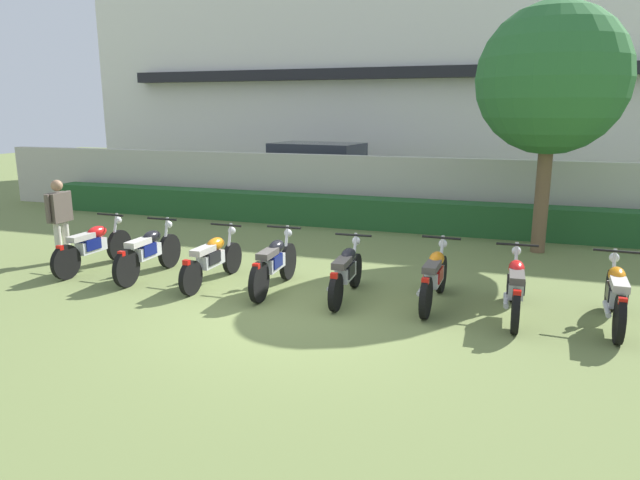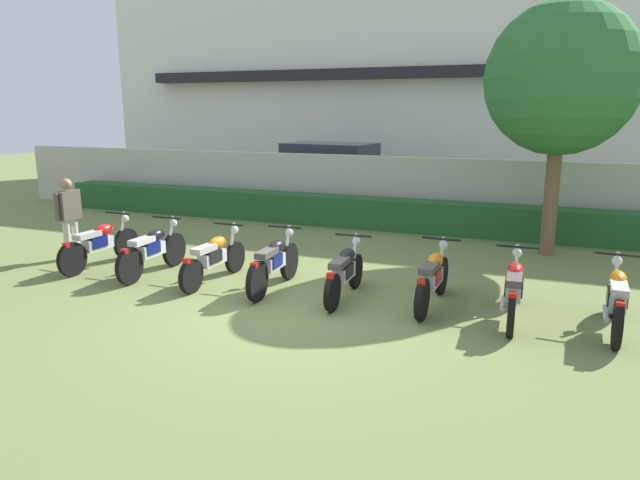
{
  "view_description": "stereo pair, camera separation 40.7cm",
  "coord_description": "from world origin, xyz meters",
  "px_view_note": "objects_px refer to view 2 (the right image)",
  "views": [
    {
      "loc": [
        2.95,
        -7.35,
        2.89
      ],
      "look_at": [
        0.0,
        1.28,
        0.81
      ],
      "focal_mm": 32.09,
      "sensor_mm": 36.0,
      "label": 1
    },
    {
      "loc": [
        3.33,
        -7.21,
        2.89
      ],
      "look_at": [
        0.0,
        1.28,
        0.81
      ],
      "focal_mm": 32.09,
      "sensor_mm": 36.0,
      "label": 2
    }
  ],
  "objects_px": {
    "motorcycle_in_row_0": "(100,244)",
    "motorcycle_in_row_5": "(433,277)",
    "parked_car": "(334,174)",
    "motorcycle_in_row_6": "(514,289)",
    "motorcycle_in_row_1": "(152,250)",
    "motorcycle_in_row_7": "(616,299)",
    "inspector_person": "(69,212)",
    "motorcycle_in_row_4": "(344,272)",
    "tree_near_inspector": "(562,79)",
    "motorcycle_in_row_3": "(274,262)",
    "motorcycle_in_row_2": "(214,257)"
  },
  "relations": [
    {
      "from": "inspector_person",
      "to": "motorcycle_in_row_1",
      "type": "bearing_deg",
      "value": -8.83
    },
    {
      "from": "motorcycle_in_row_0",
      "to": "motorcycle_in_row_1",
      "type": "distance_m",
      "value": 1.24
    },
    {
      "from": "motorcycle_in_row_0",
      "to": "motorcycle_in_row_6",
      "type": "distance_m",
      "value": 7.38
    },
    {
      "from": "motorcycle_in_row_3",
      "to": "motorcycle_in_row_2",
      "type": "bearing_deg",
      "value": 88.38
    },
    {
      "from": "motorcycle_in_row_0",
      "to": "motorcycle_in_row_4",
      "type": "height_order",
      "value": "motorcycle_in_row_0"
    },
    {
      "from": "motorcycle_in_row_2",
      "to": "motorcycle_in_row_6",
      "type": "bearing_deg",
      "value": -88.43
    },
    {
      "from": "motorcycle_in_row_5",
      "to": "motorcycle_in_row_3",
      "type": "bearing_deg",
      "value": 95.13
    },
    {
      "from": "tree_near_inspector",
      "to": "motorcycle_in_row_0",
      "type": "distance_m",
      "value": 9.33
    },
    {
      "from": "motorcycle_in_row_1",
      "to": "motorcycle_in_row_6",
      "type": "xyz_separation_m",
      "value": [
        6.13,
        -0.0,
        -0.01
      ]
    },
    {
      "from": "motorcycle_in_row_1",
      "to": "inspector_person",
      "type": "bearing_deg",
      "value": 80.59
    },
    {
      "from": "parked_car",
      "to": "motorcycle_in_row_7",
      "type": "distance_m",
      "value": 11.25
    },
    {
      "from": "motorcycle_in_row_3",
      "to": "inspector_person",
      "type": "distance_m",
      "value": 4.64
    },
    {
      "from": "motorcycle_in_row_0",
      "to": "motorcycle_in_row_7",
      "type": "xyz_separation_m",
      "value": [
        8.66,
        -0.05,
        0.0
      ]
    },
    {
      "from": "motorcycle_in_row_0",
      "to": "motorcycle_in_row_1",
      "type": "height_order",
      "value": "motorcycle_in_row_1"
    },
    {
      "from": "motorcycle_in_row_5",
      "to": "parked_car",
      "type": "bearing_deg",
      "value": 31.06
    },
    {
      "from": "motorcycle_in_row_1",
      "to": "tree_near_inspector",
      "type": "bearing_deg",
      "value": -58.14
    },
    {
      "from": "motorcycle_in_row_0",
      "to": "inspector_person",
      "type": "xyz_separation_m",
      "value": [
        -0.96,
        0.28,
        0.49
      ]
    },
    {
      "from": "motorcycle_in_row_4",
      "to": "motorcycle_in_row_6",
      "type": "xyz_separation_m",
      "value": [
        2.5,
        0.01,
        0.01
      ]
    },
    {
      "from": "parked_car",
      "to": "motorcycle_in_row_6",
      "type": "xyz_separation_m",
      "value": [
        5.86,
        -8.69,
        -0.49
      ]
    },
    {
      "from": "motorcycle_in_row_7",
      "to": "inspector_person",
      "type": "distance_m",
      "value": 9.65
    },
    {
      "from": "motorcycle_in_row_4",
      "to": "inspector_person",
      "type": "height_order",
      "value": "inspector_person"
    },
    {
      "from": "motorcycle_in_row_2",
      "to": "motorcycle_in_row_3",
      "type": "xyz_separation_m",
      "value": [
        1.14,
        0.01,
        0.02
      ]
    },
    {
      "from": "motorcycle_in_row_2",
      "to": "inspector_person",
      "type": "bearing_deg",
      "value": 86.05
    },
    {
      "from": "motorcycle_in_row_1",
      "to": "motorcycle_in_row_5",
      "type": "distance_m",
      "value": 4.98
    },
    {
      "from": "tree_near_inspector",
      "to": "motorcycle_in_row_2",
      "type": "height_order",
      "value": "tree_near_inspector"
    },
    {
      "from": "motorcycle_in_row_6",
      "to": "parked_car",
      "type": "bearing_deg",
      "value": 32.61
    },
    {
      "from": "motorcycle_in_row_5",
      "to": "motorcycle_in_row_6",
      "type": "relative_size",
      "value": 0.98
    },
    {
      "from": "motorcycle_in_row_4",
      "to": "motorcycle_in_row_7",
      "type": "xyz_separation_m",
      "value": [
        3.79,
        0.02,
        0.02
      ]
    },
    {
      "from": "motorcycle_in_row_1",
      "to": "inspector_person",
      "type": "relative_size",
      "value": 1.2
    },
    {
      "from": "motorcycle_in_row_5",
      "to": "motorcycle_in_row_6",
      "type": "xyz_separation_m",
      "value": [
        1.16,
        -0.14,
        -0.0
      ]
    },
    {
      "from": "motorcycle_in_row_4",
      "to": "motorcycle_in_row_7",
      "type": "relative_size",
      "value": 0.95
    },
    {
      "from": "parked_car",
      "to": "motorcycle_in_row_6",
      "type": "relative_size",
      "value": 2.42
    },
    {
      "from": "motorcycle_in_row_2",
      "to": "motorcycle_in_row_3",
      "type": "relative_size",
      "value": 0.99
    },
    {
      "from": "motorcycle_in_row_1",
      "to": "motorcycle_in_row_6",
      "type": "distance_m",
      "value": 6.13
    },
    {
      "from": "motorcycle_in_row_2",
      "to": "motorcycle_in_row_5",
      "type": "bearing_deg",
      "value": -86.28
    },
    {
      "from": "motorcycle_in_row_3",
      "to": "motorcycle_in_row_4",
      "type": "xyz_separation_m",
      "value": [
        1.23,
        -0.02,
        -0.02
      ]
    },
    {
      "from": "motorcycle_in_row_0",
      "to": "tree_near_inspector",
      "type": "bearing_deg",
      "value": -59.38
    },
    {
      "from": "tree_near_inspector",
      "to": "inspector_person",
      "type": "bearing_deg",
      "value": -156.4
    },
    {
      "from": "tree_near_inspector",
      "to": "motorcycle_in_row_5",
      "type": "bearing_deg",
      "value": -111.55
    },
    {
      "from": "tree_near_inspector",
      "to": "motorcycle_in_row_0",
      "type": "height_order",
      "value": "tree_near_inspector"
    },
    {
      "from": "motorcycle_in_row_5",
      "to": "inspector_person",
      "type": "distance_m",
      "value": 7.2
    },
    {
      "from": "tree_near_inspector",
      "to": "motorcycle_in_row_7",
      "type": "distance_m",
      "value": 5.21
    },
    {
      "from": "tree_near_inspector",
      "to": "motorcycle_in_row_0",
      "type": "bearing_deg",
      "value": -152.24
    },
    {
      "from": "motorcycle_in_row_5",
      "to": "motorcycle_in_row_1",
      "type": "bearing_deg",
      "value": 93.85
    },
    {
      "from": "motorcycle_in_row_3",
      "to": "inspector_person",
      "type": "bearing_deg",
      "value": 83.93
    },
    {
      "from": "motorcycle_in_row_1",
      "to": "motorcycle_in_row_4",
      "type": "relative_size",
      "value": 1.07
    },
    {
      "from": "motorcycle_in_row_2",
      "to": "motorcycle_in_row_3",
      "type": "distance_m",
      "value": 1.14
    },
    {
      "from": "motorcycle_in_row_3",
      "to": "motorcycle_in_row_5",
      "type": "distance_m",
      "value": 2.58
    },
    {
      "from": "motorcycle_in_row_0",
      "to": "motorcycle_in_row_5",
      "type": "relative_size",
      "value": 1.04
    },
    {
      "from": "parked_car",
      "to": "motorcycle_in_row_2",
      "type": "xyz_separation_m",
      "value": [
        0.99,
        -8.68,
        -0.5
      ]
    }
  ]
}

